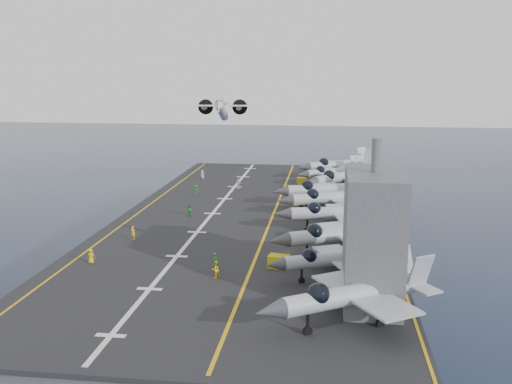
# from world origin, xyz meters

# --- Properties ---
(ground) EXTENTS (500.00, 500.00, 0.00)m
(ground) POSITION_xyz_m (0.00, 0.00, 0.00)
(ground) COLOR #142135
(ground) RESTS_ON ground
(hull) EXTENTS (36.00, 90.00, 10.00)m
(hull) POSITION_xyz_m (0.00, 0.00, 5.00)
(hull) COLOR #56595E
(hull) RESTS_ON ground
(flight_deck) EXTENTS (38.00, 92.00, 0.40)m
(flight_deck) POSITION_xyz_m (0.00, 0.00, 10.20)
(flight_deck) COLOR black
(flight_deck) RESTS_ON hull
(foul_line) EXTENTS (0.35, 90.00, 0.02)m
(foul_line) POSITION_xyz_m (3.00, 0.00, 10.42)
(foul_line) COLOR gold
(foul_line) RESTS_ON flight_deck
(landing_centerline) EXTENTS (0.50, 90.00, 0.02)m
(landing_centerline) POSITION_xyz_m (-6.00, 0.00, 10.42)
(landing_centerline) COLOR silver
(landing_centerline) RESTS_ON flight_deck
(deck_edge_port) EXTENTS (0.25, 90.00, 0.02)m
(deck_edge_port) POSITION_xyz_m (-17.00, 0.00, 10.42)
(deck_edge_port) COLOR gold
(deck_edge_port) RESTS_ON flight_deck
(deck_edge_stbd) EXTENTS (0.25, 90.00, 0.02)m
(deck_edge_stbd) POSITION_xyz_m (18.50, 0.00, 10.42)
(deck_edge_stbd) COLOR gold
(deck_edge_stbd) RESTS_ON flight_deck
(island_superstructure) EXTENTS (5.00, 10.00, 15.00)m
(island_superstructure) POSITION_xyz_m (15.00, -30.00, 17.90)
(island_superstructure) COLOR #56595E
(island_superstructure) RESTS_ON flight_deck
(fighter_jet_0) EXTENTS (19.38, 17.77, 5.60)m
(fighter_jet_0) POSITION_xyz_m (13.36, -35.26, 13.20)
(fighter_jet_0) COLOR gray
(fighter_jet_0) RESTS_ON flight_deck
(fighter_jet_1) EXTENTS (15.88, 13.63, 4.65)m
(fighter_jet_1) POSITION_xyz_m (11.93, -24.89, 12.73)
(fighter_jet_1) COLOR #98A0AA
(fighter_jet_1) RESTS_ON flight_deck
(fighter_jet_2) EXTENTS (18.88, 16.58, 5.49)m
(fighter_jet_2) POSITION_xyz_m (12.65, -17.27, 13.15)
(fighter_jet_2) COLOR gray
(fighter_jet_2) RESTS_ON flight_deck
(fighter_jet_3) EXTENTS (17.40, 13.42, 5.40)m
(fighter_jet_3) POSITION_xyz_m (12.56, -7.17, 13.10)
(fighter_jet_3) COLOR #A0AAB2
(fighter_jet_3) RESTS_ON flight_deck
(fighter_jet_4) EXTENTS (18.48, 15.60, 5.45)m
(fighter_jet_4) POSITION_xyz_m (11.93, 1.82, 13.13)
(fighter_jet_4) COLOR #9BA4AC
(fighter_jet_4) RESTS_ON flight_deck
(fighter_jet_5) EXTENTS (18.76, 15.51, 5.59)m
(fighter_jet_5) POSITION_xyz_m (11.06, 7.51, 13.19)
(fighter_jet_5) COLOR gray
(fighter_jet_5) RESTS_ON flight_deck
(fighter_jet_6) EXTENTS (19.23, 19.57, 5.72)m
(fighter_jet_6) POSITION_xyz_m (13.44, 18.11, 13.26)
(fighter_jet_6) COLOR #9299A3
(fighter_jet_6) RESTS_ON flight_deck
(fighter_jet_7) EXTENTS (16.87, 15.43, 4.88)m
(fighter_jet_7) POSITION_xyz_m (12.02, 25.24, 12.84)
(fighter_jet_7) COLOR #9BA3AB
(fighter_jet_7) RESTS_ON flight_deck
(fighter_jet_8) EXTENTS (19.33, 17.28, 5.60)m
(fighter_jet_8) POSITION_xyz_m (13.03, 31.52, 13.20)
(fighter_jet_8) COLOR #9CA6AE
(fighter_jet_8) RESTS_ON flight_deck
(tow_cart_a) EXTENTS (2.43, 1.80, 1.33)m
(tow_cart_a) POSITION_xyz_m (5.88, -22.11, 11.07)
(tow_cart_a) COLOR #C6A809
(tow_cart_a) RESTS_ON flight_deck
(tow_cart_b) EXTENTS (2.03, 1.32, 1.22)m
(tow_cart_b) POSITION_xyz_m (6.26, -1.11, 11.01)
(tow_cart_b) COLOR gold
(tow_cart_b) RESTS_ON flight_deck
(tow_cart_c) EXTENTS (2.11, 1.48, 1.20)m
(tow_cart_c) POSITION_xyz_m (6.11, 24.40, 11.00)
(tow_cart_c) COLOR gold
(tow_cart_c) RESTS_ON flight_deck
(crew_0) EXTENTS (1.03, 0.72, 1.64)m
(crew_0) POSITION_xyz_m (-14.67, -23.50, 11.22)
(crew_0) COLOR yellow
(crew_0) RESTS_ON flight_deck
(crew_1) EXTENTS (1.23, 1.06, 1.73)m
(crew_1) POSITION_xyz_m (-13.16, -14.22, 11.27)
(crew_1) COLOR yellow
(crew_1) RESTS_ON flight_deck
(crew_2) EXTENTS (0.94, 1.18, 1.72)m
(crew_2) POSITION_xyz_m (-8.94, -1.72, 11.26)
(crew_2) COLOR #1D8A2E
(crew_2) RESTS_ON flight_deck
(crew_3) EXTENTS (1.16, 0.97, 1.64)m
(crew_3) POSITION_xyz_m (-11.37, 12.42, 11.22)
(crew_3) COLOR #1F7C23
(crew_3) RESTS_ON flight_deck
(crew_4) EXTENTS (1.36, 1.15, 1.92)m
(crew_4) POSITION_xyz_m (-5.04, 18.28, 11.36)
(crew_4) COLOR silver
(crew_4) RESTS_ON flight_deck
(crew_5) EXTENTS (1.19, 1.00, 1.68)m
(crew_5) POSITION_xyz_m (-13.64, 27.47, 11.24)
(crew_5) COLOR silver
(crew_5) RESTS_ON flight_deck
(crew_6) EXTENTS (0.87, 1.21, 1.89)m
(crew_6) POSITION_xyz_m (-0.70, -23.84, 11.34)
(crew_6) COLOR #218132
(crew_6) RESTS_ON flight_deck
(crew_7) EXTENTS (1.34, 1.23, 1.85)m
(crew_7) POSITION_xyz_m (-0.22, -26.18, 11.33)
(crew_7) COLOR yellow
(crew_7) RESTS_ON flight_deck
(transport_plane) EXTENTS (21.15, 15.27, 4.76)m
(transport_plane) POSITION_xyz_m (-14.58, 53.32, 21.84)
(transport_plane) COLOR #BABCBE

